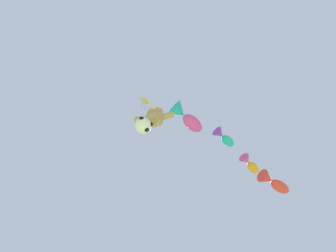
{
  "coord_description": "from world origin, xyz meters",
  "views": [
    {
      "loc": [
        1.64,
        -0.17,
        1.23
      ],
      "look_at": [
        1.01,
        3.9,
        12.48
      ],
      "focal_mm": 24.0,
      "sensor_mm": 36.0,
      "label": 1
    }
  ],
  "objects": [
    {
      "name": "fish_kite_tangerine",
      "position": [
        5.89,
        8.14,
        14.48
      ],
      "size": [
        1.41,
        1.68,
        0.74
      ],
      "color": "orange"
    },
    {
      "name": "fish_kite_magenta",
      "position": [
        2.09,
        4.4,
        15.0
      ],
      "size": [
        2.24,
        2.46,
        1.09
      ],
      "color": "#E53F9E"
    },
    {
      "name": "soccer_ball_kite",
      "position": [
        -0.08,
        3.25,
        11.26
      ],
      "size": [
        0.87,
        0.87,
        0.8
      ],
      "color": "white"
    },
    {
      "name": "teddy_bear_kite",
      "position": [
        0.31,
        3.43,
        12.94
      ],
      "size": [
        2.22,
        0.98,
        2.25
      ],
      "color": "tan"
    },
    {
      "name": "diamond_kite",
      "position": [
        -0.73,
        3.65,
        17.92
      ],
      "size": [
        0.88,
        0.72,
        2.76
      ],
      "color": "yellow"
    },
    {
      "name": "fish_kite_teal",
      "position": [
        4.36,
        6.07,
        14.78
      ],
      "size": [
        1.49,
        1.63,
        0.73
      ],
      "color": "#19ADB2"
    },
    {
      "name": "fish_kite_crimson",
      "position": [
        7.65,
        10.17,
        14.87
      ],
      "size": [
        2.43,
        2.33,
        1.0
      ],
      "color": "red"
    }
  ]
}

